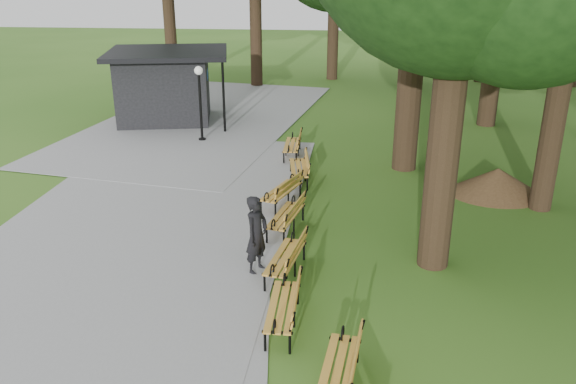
# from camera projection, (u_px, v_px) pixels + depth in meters

# --- Properties ---
(ground) EXTENTS (100.00, 100.00, 0.00)m
(ground) POSITION_uv_depth(u_px,v_px,m) (278.00, 292.00, 12.43)
(ground) COLOR #36651C
(ground) RESTS_ON ground
(path) EXTENTS (12.00, 38.00, 0.06)m
(path) POSITION_uv_depth(u_px,v_px,m) (139.00, 225.00, 15.54)
(path) COLOR #949497
(path) RESTS_ON ground
(person) EXTENTS (0.67, 0.78, 1.81)m
(person) POSITION_uv_depth(u_px,v_px,m) (257.00, 235.00, 12.94)
(person) COLOR black
(person) RESTS_ON ground
(kiosk) EXTENTS (5.56, 5.06, 3.04)m
(kiosk) POSITION_uv_depth(u_px,v_px,m) (164.00, 86.00, 25.12)
(kiosk) COLOR black
(kiosk) RESTS_ON ground
(lamp_post) EXTENTS (0.32, 0.32, 2.86)m
(lamp_post) POSITION_uv_depth(u_px,v_px,m) (199.00, 87.00, 22.09)
(lamp_post) COLOR black
(lamp_post) RESTS_ON ground
(dirt_mound) EXTENTS (2.31, 2.31, 0.81)m
(dirt_mound) POSITION_uv_depth(u_px,v_px,m) (497.00, 181.00, 17.52)
(dirt_mound) COLOR #47301C
(dirt_mound) RESTS_ON ground
(bench_1) EXTENTS (0.89, 1.97, 0.88)m
(bench_1) POSITION_uv_depth(u_px,v_px,m) (338.00, 369.00, 9.42)
(bench_1) COLOR gold
(bench_1) RESTS_ON ground
(bench_2) EXTENTS (0.66, 1.91, 0.88)m
(bench_2) POSITION_uv_depth(u_px,v_px,m) (282.00, 307.00, 11.12)
(bench_2) COLOR gold
(bench_2) RESTS_ON ground
(bench_3) EXTENTS (0.97, 1.98, 0.88)m
(bench_3) POSITION_uv_depth(u_px,v_px,m) (285.00, 258.00, 12.95)
(bench_3) COLOR gold
(bench_3) RESTS_ON ground
(bench_4) EXTENTS (1.04, 1.99, 0.88)m
(bench_4) POSITION_uv_depth(u_px,v_px,m) (286.00, 216.00, 15.05)
(bench_4) COLOR gold
(bench_4) RESTS_ON ground
(bench_5) EXTENTS (1.25, 2.00, 0.88)m
(bench_5) POSITION_uv_depth(u_px,v_px,m) (281.00, 191.00, 16.67)
(bench_5) COLOR gold
(bench_5) RESTS_ON ground
(bench_6) EXTENTS (0.87, 1.97, 0.88)m
(bench_6) POSITION_uv_depth(u_px,v_px,m) (299.00, 168.00, 18.53)
(bench_6) COLOR gold
(bench_6) RESTS_ON ground
(bench_7) EXTENTS (0.65, 1.90, 0.88)m
(bench_7) POSITION_uv_depth(u_px,v_px,m) (292.00, 145.00, 20.83)
(bench_7) COLOR gold
(bench_7) RESTS_ON ground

